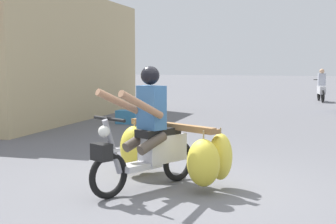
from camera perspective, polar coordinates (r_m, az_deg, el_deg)
The scene contains 5 objects.
ground_plane at distance 6.02m, azimuth 1.47°, elevation -9.56°, with size 120.00×120.00×0.00m, color slate.
motorbike_main_loaded at distance 6.33m, azimuth -1.17°, elevation -4.18°, with size 1.77×2.03×1.58m.
motorbike_distant_ahead_right at distance 20.79m, azimuth 18.24°, elevation 2.75°, with size 0.50×1.62×1.40m.
shopfront_building at distance 14.81m, azimuth -18.06°, elevation 6.35°, with size 4.74×8.17×3.59m.
produce_crate at distance 12.62m, azimuth -4.97°, elevation -0.60°, with size 0.56×0.40×0.36m, color teal.
Camera 1 is at (1.50, -5.61, 1.61)m, focal length 49.82 mm.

